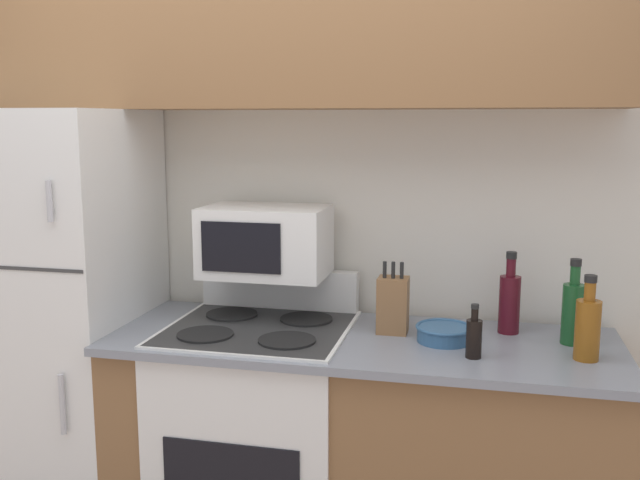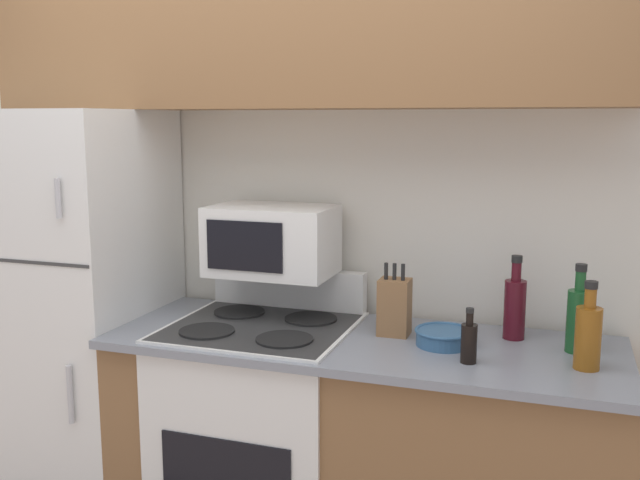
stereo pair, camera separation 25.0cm
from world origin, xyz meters
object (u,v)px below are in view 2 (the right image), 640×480
Objects in this scene: bottle_soy_sauce at (469,341)px; bowl at (444,337)px; refrigerator at (80,320)px; bottle_whiskey at (588,335)px; knife_block at (394,306)px; stove at (262,437)px; bottle_wine_green at (578,318)px; microwave at (272,240)px; bottle_wine_red at (515,306)px.

bowl is at bearing 124.27° from bottle_soy_sauce.
bottle_soy_sauce reaches higher than bowl.
refrigerator is 1.97m from bottle_whiskey.
stove is at bearing -170.61° from knife_block.
microwave is at bearing 176.92° from bottle_wine_green.
bottle_soy_sauce is (1.61, -0.16, 0.12)m from refrigerator.
refrigerator reaches higher than bottle_wine_green.
bottle_soy_sauce is at bearing -36.78° from knife_block.
bottle_wine_red is at bearing 157.97° from bottle_wine_green.
knife_block is at bearing 160.55° from bowl.
stove is (0.83, -0.02, -0.38)m from refrigerator.
refrigerator is 1.95m from bottle_wine_green.
knife_block is 0.42m from bottle_wine_red.
bottle_wine_red is (0.92, 0.02, -0.19)m from microwave.
bowl is (0.68, 0.01, 0.47)m from stove.
refrigerator reaches higher than stove.
knife_block is (0.50, -0.07, -0.20)m from microwave.
refrigerator reaches higher than bottle_soy_sauce.
microwave reaches higher than stove.
refrigerator reaches higher than knife_block.
refrigerator is 1.33m from knife_block.
microwave is 0.55m from knife_block.
refrigerator is at bearing 177.13° from bottle_whiskey.
bowl is at bearing 1.18° from stove.
knife_block is at bearing -7.77° from microwave.
stove is at bearing -175.43° from bottle_wine_green.
stove is 3.86× the size of bottle_whiskey.
bottle_wine_green is at bearing 34.67° from bottle_soy_sauce.
bottle_whiskey is (0.24, -0.25, -0.01)m from bottle_wine_red.
refrigerator is 5.72× the size of bottle_wine_red.
microwave is 1.19m from bottle_whiskey.
microwave reaches higher than bottle_wine_green.
refrigerator is 9.54× the size of bottle_soy_sauce.
bottle_whiskey is at bearing -80.72° from bottle_wine_green.
bowl is 0.67× the size of bottle_wine_green.
refrigerator is at bearing -171.10° from microwave.
microwave reaches higher than knife_block.
bottle_wine_red is 1.00× the size of bottle_wine_green.
bottle_wine_red is (0.90, 0.17, 0.55)m from stove.
bowl is (0.19, -0.07, -0.07)m from knife_block.
bottle_wine_red is 1.07× the size of bottle_whiskey.
knife_block is (0.49, 0.08, 0.54)m from stove.
microwave reaches higher than bowl.
microwave is 1.58× the size of bottle_wine_green.
bottle_soy_sauce is at bearing -55.73° from bowl.
refrigerator is 6.48× the size of knife_block.
refrigerator is at bearing 179.68° from bowl.
bottle_soy_sauce is at bearing -145.33° from bottle_wine_green.
stove is 6.00× the size of bottle_soy_sauce.
knife_block is 1.47× the size of bottle_soy_sauce.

